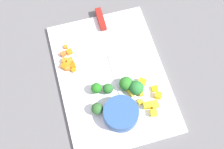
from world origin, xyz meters
name	(u,v)px	position (x,y,z in m)	size (l,w,h in m)	color
ground_plane	(112,78)	(0.00, 0.00, 0.00)	(4.00, 4.00, 0.00)	slate
cutting_board	(112,77)	(0.00, 0.00, 0.01)	(0.43, 0.31, 0.01)	white
prep_bowl	(121,114)	(-0.12, 0.01, 0.03)	(0.10, 0.10, 0.04)	#2D548E
chef_knife	(106,36)	(0.13, -0.02, 0.02)	(0.31, 0.03, 0.02)	silver
carrot_dice_0	(69,52)	(0.11, 0.10, 0.02)	(0.02, 0.02, 0.01)	orange
carrot_dice_1	(65,61)	(0.08, 0.12, 0.02)	(0.01, 0.02, 0.01)	orange
carrot_dice_2	(66,47)	(0.13, 0.11, 0.02)	(0.01, 0.01, 0.01)	orange
carrot_dice_3	(64,66)	(0.07, 0.13, 0.02)	(0.02, 0.02, 0.01)	orange
carrot_dice_4	(68,64)	(0.07, 0.12, 0.02)	(0.01, 0.01, 0.01)	orange
carrot_dice_5	(74,70)	(0.05, 0.10, 0.02)	(0.01, 0.01, 0.01)	orange
carrot_dice_6	(63,54)	(0.11, 0.12, 0.02)	(0.01, 0.01, 0.01)	orange
carrot_dice_7	(68,68)	(0.06, 0.12, 0.02)	(0.02, 0.02, 0.01)	orange
carrot_dice_8	(73,66)	(0.06, 0.10, 0.02)	(0.01, 0.02, 0.01)	orange
carrot_dice_9	(70,61)	(0.08, 0.11, 0.02)	(0.02, 0.02, 0.01)	orange
pepper_dice_0	(132,91)	(-0.07, -0.04, 0.02)	(0.02, 0.02, 0.02)	yellow
pepper_dice_1	(155,104)	(-0.12, -0.09, 0.02)	(0.02, 0.02, 0.02)	yellow
pepper_dice_2	(155,89)	(-0.07, -0.11, 0.02)	(0.02, 0.02, 0.01)	yellow
pepper_dice_3	(142,83)	(-0.05, -0.08, 0.02)	(0.02, 0.02, 0.02)	yellow
pepper_dice_4	(141,94)	(-0.08, -0.06, 0.02)	(0.01, 0.01, 0.01)	yellow
pepper_dice_5	(140,102)	(-0.10, -0.05, 0.02)	(0.01, 0.01, 0.01)	yellow
pepper_dice_6	(158,95)	(-0.10, -0.11, 0.02)	(0.02, 0.02, 0.02)	yellow
pepper_dice_7	(147,105)	(-0.12, -0.07, 0.02)	(0.02, 0.02, 0.02)	yellow
pepper_dice_8	(154,113)	(-0.14, -0.08, 0.02)	(0.02, 0.02, 0.02)	yellow
broccoli_floret_0	(126,84)	(-0.04, -0.03, 0.03)	(0.04, 0.04, 0.04)	#91B257
broccoli_floret_1	(108,89)	(-0.04, 0.02, 0.03)	(0.03, 0.03, 0.03)	#95C465
broccoli_floret_2	(96,88)	(-0.03, 0.05, 0.03)	(0.03, 0.03, 0.04)	#80C362
broccoli_floret_3	(136,88)	(-0.06, -0.05, 0.04)	(0.04, 0.04, 0.05)	#83B769
broccoli_floret_4	(97,109)	(-0.09, 0.07, 0.03)	(0.03, 0.03, 0.04)	#93AD59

